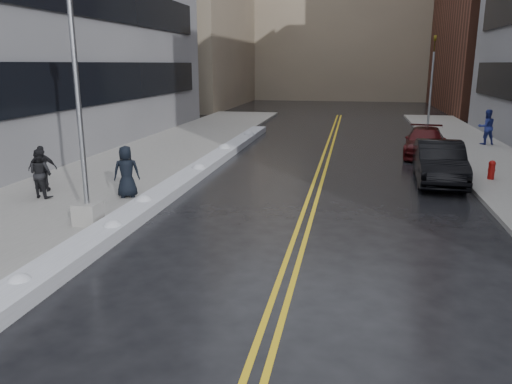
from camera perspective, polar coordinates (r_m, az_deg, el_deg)
The scene contains 16 objects.
ground at distance 11.54m, azimuth -8.86°, elevation -8.35°, with size 160.00×160.00×0.00m, color black.
sidewalk_west at distance 22.54m, azimuth -14.13°, elevation 2.87°, with size 5.50×50.00×0.15m, color gray.
lane_line_left at distance 20.51m, azimuth 6.89°, elevation 1.88°, with size 0.12×50.00×0.01m, color gold.
lane_line_right at distance 20.49m, azimuth 7.73°, elevation 1.84°, with size 0.12×50.00×0.01m, color gold.
snow_ridge at distance 19.48m, azimuth -7.78°, elevation 1.68°, with size 0.90×30.00×0.34m, color silver.
building_west_far at distance 57.48m, azimuth -9.07°, elevation 18.86°, with size 14.00×22.00×18.00m, color gray.
building_far at distance 70.30m, azimuth 10.14°, elevation 19.63°, with size 36.00×16.00×22.00m, color gray.
lamppost at distance 14.01m, azimuth -19.33°, elevation 5.84°, with size 0.65×0.65×7.62m.
fire_hydrant at distance 21.02m, azimuth 25.33°, elevation 2.40°, with size 0.26×0.26×0.73m.
traffic_signal at distance 34.32m, azimuth 19.43°, elevation 11.95°, with size 0.16×0.20×6.00m.
pedestrian_b at distance 17.77m, azimuth -23.40°, elevation 1.96°, with size 0.78×0.61×1.61m, color black.
pedestrian_c at distance 16.88m, azimuth -14.59°, elevation 2.26°, with size 0.84×0.54×1.71m, color black.
pedestrian_d at distance 18.60m, azimuth -23.19°, elevation 2.46°, with size 0.93×0.39×1.59m, color black.
pedestrian_east at distance 30.02m, azimuth 24.84°, elevation 6.75°, with size 0.92×0.71×1.89m, color navy.
car_black at distance 20.25m, azimuth 20.22°, elevation 3.19°, with size 1.67×4.79×1.58m, color black.
car_maroon at distance 26.03m, azimuth 18.76°, elevation 5.42°, with size 1.92×4.72×1.37m, color #37080A.
Camera 1 is at (3.73, -9.97, 4.44)m, focal length 35.00 mm.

